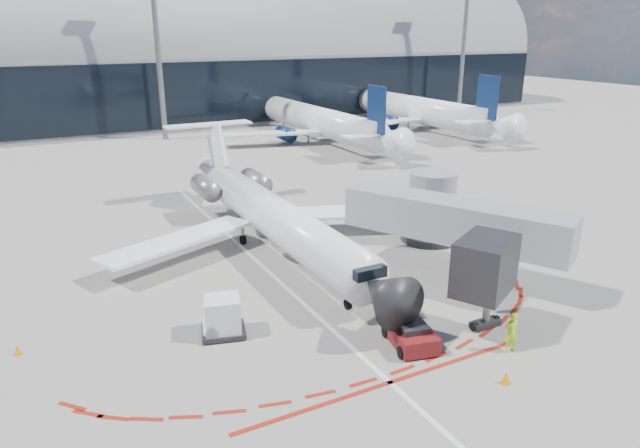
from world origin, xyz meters
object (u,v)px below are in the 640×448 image
pushback_tug (411,335)px  uld_container (223,317)px  ramp_worker (511,332)px  regional_jet (270,214)px

pushback_tug → uld_container: 8.86m
ramp_worker → pushback_tug: bearing=-31.9°
ramp_worker → uld_container: bearing=-30.9°
uld_container → pushback_tug: bearing=-18.5°
pushback_tug → regional_jet: bearing=105.8°
uld_container → regional_jet: bearing=71.0°
regional_jet → uld_container: (-6.59, -9.67, -1.39)m
regional_jet → uld_container: bearing=-124.3°
pushback_tug → uld_container: (-7.35, 4.92, 0.44)m
pushback_tug → ramp_worker: ramp_worker is taller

